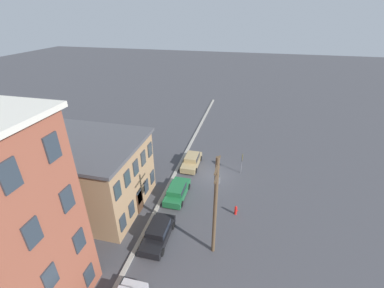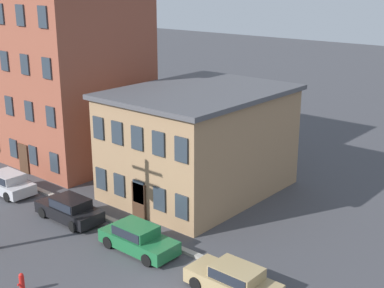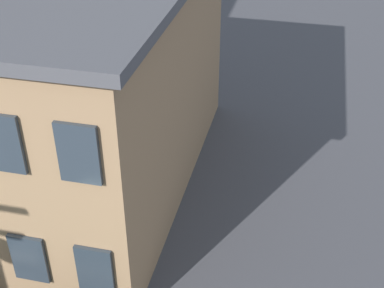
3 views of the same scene
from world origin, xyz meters
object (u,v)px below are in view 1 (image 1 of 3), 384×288
car_black (158,232)px  car_tan (192,160)px  car_green (177,191)px  fire_hydrant (236,210)px  utility_pole (216,203)px  caution_sign (242,160)px

car_black → car_tan: same height
car_green → fire_hydrant: size_ratio=4.58×
car_tan → utility_pole: (-12.07, -4.67, 4.22)m
car_black → car_green: same height
car_tan → car_black: bearing=179.7°
car_tan → caution_sign: bearing=-92.2°
fire_hydrant → caution_sign: bearing=-0.2°
car_green → utility_pole: size_ratio=0.50×
utility_pole → fire_hydrant: size_ratio=9.21×
car_black → utility_pole: bearing=-90.9°
car_tan → fire_hydrant: size_ratio=4.58×
car_tan → utility_pole: utility_pole is taller
car_black → fire_hydrant: size_ratio=4.58×
caution_sign → car_green: bearing=134.2°
car_green → utility_pole: (-5.80, -4.74, 4.22)m
car_green → fire_hydrant: car_green is taller
car_tan → caution_sign: 6.22m
car_black → car_tan: 12.00m
caution_sign → utility_pole: utility_pole is taller
car_black → car_green: size_ratio=1.00×
utility_pole → fire_hydrant: utility_pole is taller
caution_sign → fire_hydrant: (-7.24, 0.02, -1.31)m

